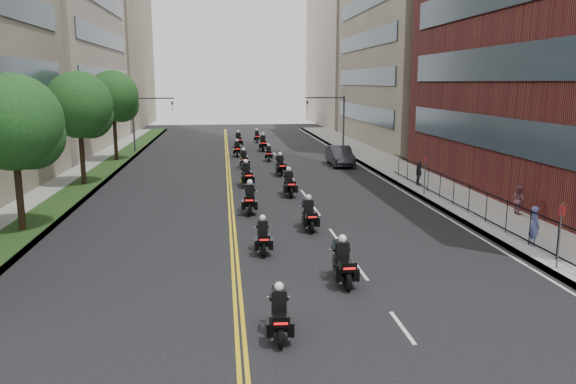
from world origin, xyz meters
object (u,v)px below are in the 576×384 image
object	(u,v)px
motorcycle_4	(250,200)
pedestrian_b	(519,200)
motorcycle_2	(263,238)
motorcycle_5	(289,185)
motorcycle_3	(309,216)
motorcycle_8	(244,160)
motorcycle_10	(237,150)
motorcycle_7	(280,166)
motorcycle_0	(279,316)
motorcycle_1	(343,265)
motorcycle_12	(239,141)
motorcycle_11	(263,144)
motorcycle_13	(257,137)
pedestrian_c	(419,173)
pedestrian_a	(534,225)
motorcycle_6	(246,176)
parked_sedan	(340,156)
motorcycle_9	(269,154)

from	to	relation	value
motorcycle_4	pedestrian_b	world-z (taller)	motorcycle_4
motorcycle_2	motorcycle_5	xyz separation A→B (m)	(2.45, 11.57, 0.09)
motorcycle_3	motorcycle_8	bearing A→B (deg)	95.45
motorcycle_10	pedestrian_b	distance (m)	29.55
pedestrian_b	motorcycle_7	bearing A→B (deg)	33.65
motorcycle_4	pedestrian_b	xyz separation A→B (m)	(13.95, -2.47, 0.18)
motorcycle_8	motorcycle_3	bearing A→B (deg)	-87.15
motorcycle_0	pedestrian_b	size ratio (longest dim) A/B	1.42
motorcycle_1	motorcycle_8	distance (m)	27.14
motorcycle_10	motorcycle_12	size ratio (longest dim) A/B	0.91
motorcycle_12	motorcycle_2	bearing A→B (deg)	-92.92
motorcycle_11	motorcycle_13	world-z (taller)	motorcycle_11
motorcycle_10	motorcycle_11	xyz separation A→B (m)	(2.73, 3.95, 0.08)
motorcycle_5	pedestrian_b	size ratio (longest dim) A/B	1.64
motorcycle_10	pedestrian_c	distance (m)	20.84
motorcycle_2	pedestrian_a	xyz separation A→B (m)	(11.46, -0.70, 0.36)
motorcycle_12	pedestrian_a	bearing A→B (deg)	-76.57
motorcycle_13	motorcycle_0	bearing A→B (deg)	-90.70
motorcycle_10	pedestrian_a	world-z (taller)	pedestrian_a
motorcycle_10	pedestrian_a	xyz separation A→B (m)	(11.70, -31.48, 0.32)
motorcycle_6	motorcycle_10	bearing A→B (deg)	83.97
motorcycle_11	motorcycle_6	bearing A→B (deg)	-96.76
motorcycle_3	motorcycle_12	xyz separation A→B (m)	(-2.33, 35.03, 0.06)
motorcycle_2	motorcycle_11	world-z (taller)	motorcycle_11
parked_sedan	pedestrian_c	world-z (taller)	pedestrian_c
motorcycle_1	parked_sedan	bearing A→B (deg)	77.70
motorcycle_10	parked_sedan	bearing A→B (deg)	-37.94
motorcycle_3	motorcycle_6	xyz separation A→B (m)	(-2.49, 11.64, 0.06)
motorcycle_1	parked_sedan	world-z (taller)	motorcycle_1
motorcycle_3	motorcycle_10	size ratio (longest dim) A/B	1.01
motorcycle_9	motorcycle_12	size ratio (longest dim) A/B	0.83
pedestrian_c	motorcycle_13	bearing A→B (deg)	16.75
motorcycle_7	motorcycle_10	size ratio (longest dim) A/B	1.06
motorcycle_1	motorcycle_9	size ratio (longest dim) A/B	1.13
motorcycle_0	motorcycle_4	xyz separation A→B (m)	(-0.07, 15.13, 0.10)
pedestrian_a	motorcycle_3	bearing A→B (deg)	65.69
motorcycle_2	motorcycle_5	distance (m)	11.83
motorcycle_0	motorcycle_10	size ratio (longest dim) A/B	0.93
motorcycle_7	motorcycle_8	bearing A→B (deg)	120.06
motorcycle_5	motorcycle_10	world-z (taller)	motorcycle_5
motorcycle_8	motorcycle_11	distance (m)	11.90
motorcycle_12	pedestrian_c	world-z (taller)	motorcycle_12
motorcycle_4	pedestrian_c	bearing A→B (deg)	32.89
parked_sedan	motorcycle_8	bearing A→B (deg)	-172.75
motorcycle_0	motorcycle_2	xyz separation A→B (m)	(0.11, 7.90, 0.01)
motorcycle_13	pedestrian_c	bearing A→B (deg)	-70.79
motorcycle_12	pedestrian_a	distance (m)	40.74
motorcycle_0	motorcycle_1	size ratio (longest dim) A/B	0.90
motorcycle_5	motorcycle_10	distance (m)	19.40
motorcycle_2	parked_sedan	xyz separation A→B (m)	(8.26, 23.98, 0.19)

